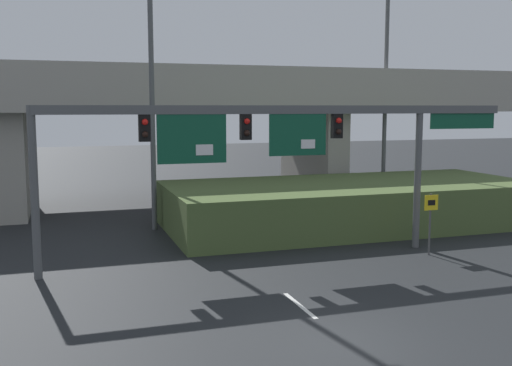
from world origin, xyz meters
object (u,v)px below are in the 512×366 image
(speed_limit_sign, at_px, (430,215))
(parked_sedan_near_right, at_px, (426,215))
(highway_light_pole_far, at_px, (386,59))
(signal_gantry, at_px, (276,133))
(highway_light_pole_near, at_px, (151,47))

(speed_limit_sign, distance_m, parked_sedan_near_right, 5.51)
(speed_limit_sign, xyz_separation_m, highway_light_pole_far, (4.53, 11.45, 6.99))
(signal_gantry, xyz_separation_m, highway_light_pole_near, (-3.56, 7.09, 3.72))
(highway_light_pole_far, bearing_deg, speed_limit_sign, -111.59)
(highway_light_pole_far, xyz_separation_m, parked_sedan_near_right, (-1.63, -6.86, -7.93))
(highway_light_pole_far, bearing_deg, signal_gantry, -136.15)
(parked_sedan_near_right, bearing_deg, speed_limit_sign, -134.85)
(signal_gantry, distance_m, speed_limit_sign, 6.96)
(highway_light_pole_near, distance_m, parked_sedan_near_right, 15.26)
(highway_light_pole_near, bearing_deg, speed_limit_sign, -41.29)
(parked_sedan_near_right, bearing_deg, highway_light_pole_far, 64.14)
(signal_gantry, height_order, parked_sedan_near_right, signal_gantry)
(signal_gantry, bearing_deg, parked_sedan_near_right, 20.14)
(speed_limit_sign, relative_size, highway_light_pole_near, 0.15)
(highway_light_pole_far, bearing_deg, parked_sedan_near_right, -103.34)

